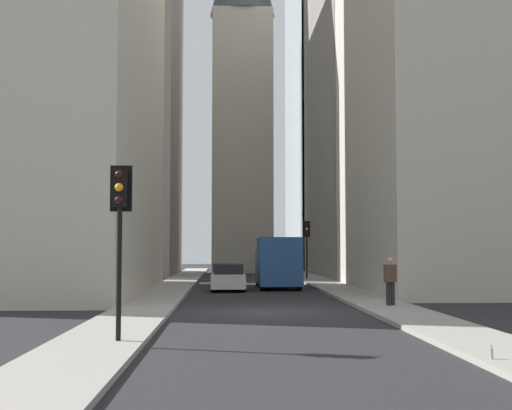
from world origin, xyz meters
TOP-DOWN VIEW (x-y plane):
  - ground_plane at (0.00, 0.00)m, footprint 135.00×135.00m
  - sidewalk_right at (0.00, 4.50)m, footprint 90.00×2.20m
  - sidewalk_left at (0.00, -4.50)m, footprint 90.00×2.20m
  - building_left_midfar at (11.11, -10.60)m, footprint 15.35×10.00m
  - building_left_far at (28.53, -10.60)m, footprint 19.11×10.00m
  - building_right_midfar at (9.97, 10.60)m, footprint 18.34×10.00m
  - building_right_far at (30.93, 10.60)m, footprint 13.31×10.00m
  - church_spire at (37.35, 0.08)m, footprint 6.01×6.01m
  - delivery_truck at (14.02, -1.40)m, footprint 6.46×2.25m
  - sedan_white at (11.95, 1.40)m, footprint 4.30×1.78m
  - traffic_light_foreground at (-8.19, 4.01)m, footprint 0.43×0.52m
  - traffic_light_midblock at (22.13, -4.06)m, footprint 0.43×0.52m
  - pedestrian at (0.87, -4.64)m, footprint 0.26×0.44m
  - discarded_bottle at (-11.08, -3.66)m, footprint 0.07×0.07m

SIDE VIEW (x-z plane):
  - ground_plane at x=0.00m, z-range 0.00..0.00m
  - sidewalk_right at x=0.00m, z-range 0.00..0.14m
  - sidewalk_left at x=0.00m, z-range 0.00..0.14m
  - discarded_bottle at x=-11.08m, z-range 0.11..0.38m
  - sedan_white at x=11.95m, z-range -0.04..1.37m
  - pedestrian at x=0.87m, z-range 0.22..2.00m
  - delivery_truck at x=14.02m, z-range 0.04..2.88m
  - traffic_light_midblock at x=22.13m, z-range 1.08..5.06m
  - traffic_light_foreground at x=-8.19m, z-range 1.11..5.23m
  - building_right_far at x=30.93m, z-range 0.00..28.66m
  - building_right_midfar at x=9.97m, z-range 0.00..29.26m
  - building_left_midfar at x=11.11m, z-range 0.00..30.89m
  - building_left_far at x=28.53m, z-range 0.00..32.18m
  - church_spire at x=37.35m, z-range 0.86..38.73m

